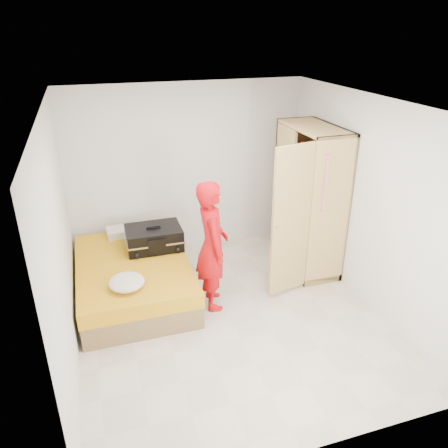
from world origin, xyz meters
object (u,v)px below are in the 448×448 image
object	(u,v)px
person	(212,246)
suitcase	(154,238)
round_cushion	(127,282)
bed	(134,278)
wardrobe	(307,205)

from	to	relation	value
person	suitcase	xyz separation A→B (m)	(-0.60, 0.82, -0.19)
person	round_cushion	world-z (taller)	person
bed	wardrobe	world-z (taller)	wardrobe
wardrobe	round_cushion	distance (m)	2.73
wardrobe	suitcase	distance (m)	2.20
bed	person	size ratio (longest dim) A/B	1.20
wardrobe	round_cushion	xyz separation A→B (m)	(-2.63, -0.60, -0.42)
bed	wardrobe	xyz separation A→B (m)	(2.50, -0.01, 0.75)
wardrobe	person	distance (m)	1.64
round_cushion	person	bearing A→B (deg)	5.19
bed	round_cushion	world-z (taller)	round_cushion
wardrobe	person	bearing A→B (deg)	-161.95
bed	person	distance (m)	1.23
bed	round_cushion	size ratio (longest dim) A/B	4.81
bed	wardrobe	distance (m)	2.61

